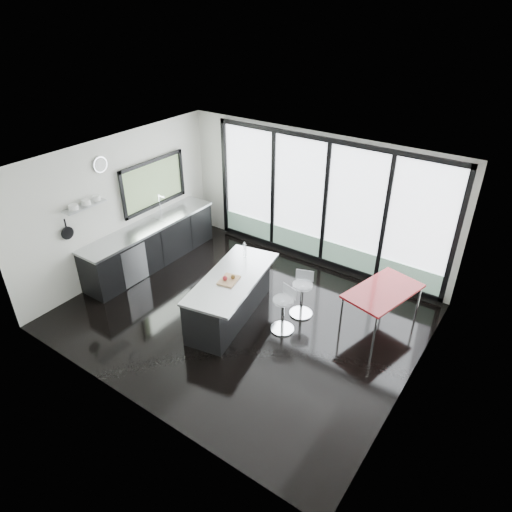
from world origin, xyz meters
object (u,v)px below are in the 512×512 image
Objects in this scene: bar_stool_far at (302,299)px; bar_stool_near at (283,314)px; red_table at (380,308)px; island at (230,296)px.

bar_stool_near is at bearing -111.80° from bar_stool_far.
bar_stool_near is 1.71m from red_table.
island is 1.01m from bar_stool_near.
red_table is at bearing 55.84° from bar_stool_near.
island is at bearing -151.86° from bar_stool_near.
red_table is (1.27, 0.52, 0.04)m from bar_stool_far.
bar_stool_far reaches higher than bar_stool_near.
bar_stool_near is 0.57m from bar_stool_far.
bar_stool_far is 1.37m from red_table.
island reaches higher than red_table.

